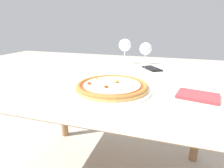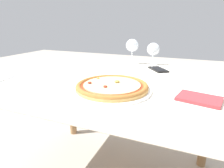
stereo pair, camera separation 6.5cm
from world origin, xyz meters
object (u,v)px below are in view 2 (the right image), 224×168
at_px(pizza_plate, 112,87).
at_px(wine_glass_far_right, 153,50).
at_px(wine_glass_far_left, 132,46).
at_px(fork, 5,79).
at_px(dining_table, 111,90).
at_px(cell_phone, 158,69).

bearing_deg(pizza_plate, wine_glass_far_right, 84.47).
bearing_deg(wine_glass_far_left, fork, -127.37).
xyz_separation_m(fork, wine_glass_far_left, (0.47, 0.62, 0.12)).
xyz_separation_m(dining_table, fork, (-0.46, -0.27, 0.08)).
bearing_deg(wine_glass_far_left, pizza_plate, -81.53).
distance_m(pizza_plate, wine_glass_far_right, 0.59).
relative_size(pizza_plate, cell_phone, 2.09).
distance_m(wine_glass_far_right, cell_phone, 0.18).
bearing_deg(cell_phone, wine_glass_far_left, 149.85).
distance_m(dining_table, fork, 0.54).
bearing_deg(pizza_plate, wine_glass_far_left, 98.47).
xyz_separation_m(dining_table, wine_glass_far_left, (0.01, 0.35, 0.21)).
relative_size(fork, wine_glass_far_left, 0.99).
height_order(fork, wine_glass_far_right, wine_glass_far_right).
distance_m(dining_table, cell_phone, 0.33).
distance_m(fork, wine_glass_far_left, 0.79).
relative_size(dining_table, cell_phone, 8.42).
height_order(wine_glass_far_left, wine_glass_far_right, wine_glass_far_left).
distance_m(pizza_plate, wine_glass_far_left, 0.58).
relative_size(fork, cell_phone, 1.08).
bearing_deg(wine_glass_far_right, dining_table, -112.42).
bearing_deg(cell_phone, dining_table, -133.27).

